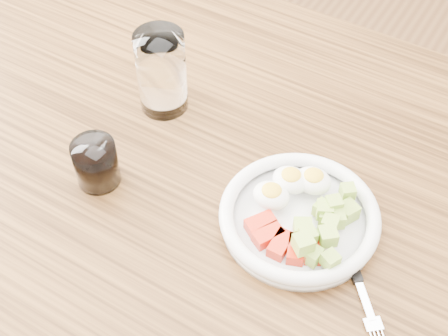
{
  "coord_description": "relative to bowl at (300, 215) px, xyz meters",
  "views": [
    {
      "loc": [
        0.28,
        -0.47,
        1.46
      ],
      "look_at": [
        -0.01,
        0.01,
        0.8
      ],
      "focal_mm": 50.0,
      "sensor_mm": 36.0,
      "label": 1
    }
  ],
  "objects": [
    {
      "name": "fork",
      "position": [
        0.09,
        -0.03,
        -0.02
      ],
      "size": [
        0.14,
        0.15,
        0.01
      ],
      "color": "black",
      "rests_on": "dining_table"
    },
    {
      "name": "water_glass",
      "position": [
        -0.29,
        0.1,
        0.05
      ],
      "size": [
        0.08,
        0.08,
        0.13
      ],
      "primitive_type": "cylinder",
      "color": "white",
      "rests_on": "dining_table"
    },
    {
      "name": "dining_table",
      "position": [
        -0.11,
        0.0,
        -0.12
      ],
      "size": [
        1.5,
        0.9,
        0.77
      ],
      "color": "brown",
      "rests_on": "ground"
    },
    {
      "name": "coffee_glass",
      "position": [
        -0.28,
        -0.08,
        0.02
      ],
      "size": [
        0.06,
        0.06,
        0.07
      ],
      "color": "white",
      "rests_on": "dining_table"
    },
    {
      "name": "bowl",
      "position": [
        0.0,
        0.0,
        0.0
      ],
      "size": [
        0.21,
        0.21,
        0.06
      ],
      "color": "white",
      "rests_on": "dining_table"
    }
  ]
}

